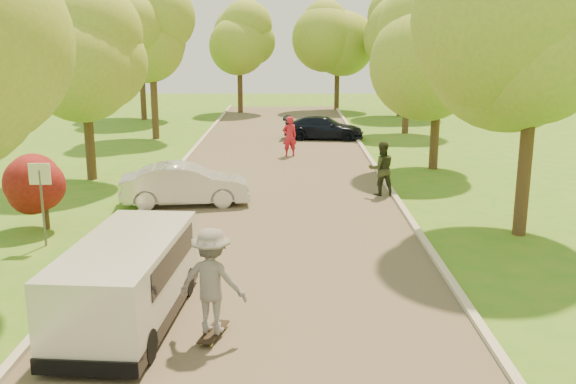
{
  "coord_description": "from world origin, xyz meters",
  "views": [
    {
      "loc": [
        0.52,
        -11.81,
        5.27
      ],
      "look_at": [
        0.48,
        4.56,
        1.3
      ],
      "focal_mm": 40.0,
      "sensor_mm": 36.0,
      "label": 1
    }
  ],
  "objects_px": {
    "minivan": "(128,280)",
    "person_striped": "(290,136)",
    "dark_sedan": "(324,128)",
    "person_olive": "(381,169)",
    "longboard": "(213,332)",
    "street_sign": "(41,187)",
    "skateboarder": "(212,281)",
    "silver_sedan": "(186,185)"
  },
  "relations": [
    {
      "from": "minivan",
      "to": "person_striped",
      "type": "relative_size",
      "value": 2.47
    },
    {
      "from": "dark_sedan",
      "to": "person_olive",
      "type": "bearing_deg",
      "value": -167.37
    },
    {
      "from": "person_striped",
      "to": "longboard",
      "type": "bearing_deg",
      "value": 69.18
    },
    {
      "from": "street_sign",
      "to": "minivan",
      "type": "distance_m",
      "value": 5.72
    },
    {
      "from": "skateboarder",
      "to": "person_striped",
      "type": "bearing_deg",
      "value": -80.96
    },
    {
      "from": "minivan",
      "to": "silver_sedan",
      "type": "xyz_separation_m",
      "value": [
        -0.32,
        8.79,
        -0.19
      ]
    },
    {
      "from": "minivan",
      "to": "person_olive",
      "type": "distance_m",
      "value": 11.8
    },
    {
      "from": "minivan",
      "to": "person_olive",
      "type": "relative_size",
      "value": 2.43
    },
    {
      "from": "longboard",
      "to": "person_olive",
      "type": "relative_size",
      "value": 0.55
    },
    {
      "from": "street_sign",
      "to": "person_olive",
      "type": "height_order",
      "value": "street_sign"
    },
    {
      "from": "longboard",
      "to": "street_sign",
      "type": "bearing_deg",
      "value": -33.15
    },
    {
      "from": "longboard",
      "to": "person_olive",
      "type": "xyz_separation_m",
      "value": [
        4.48,
        10.69,
        0.82
      ]
    },
    {
      "from": "longboard",
      "to": "person_striped",
      "type": "distance_m",
      "value": 18.07
    },
    {
      "from": "street_sign",
      "to": "person_striped",
      "type": "relative_size",
      "value": 1.2
    },
    {
      "from": "silver_sedan",
      "to": "person_olive",
      "type": "height_order",
      "value": "person_olive"
    },
    {
      "from": "street_sign",
      "to": "person_olive",
      "type": "xyz_separation_m",
      "value": [
        9.43,
        5.47,
        -0.64
      ]
    },
    {
      "from": "silver_sedan",
      "to": "longboard",
      "type": "distance_m",
      "value": 9.61
    },
    {
      "from": "dark_sedan",
      "to": "person_olive",
      "type": "xyz_separation_m",
      "value": [
        1.32,
        -12.33,
        0.32
      ]
    },
    {
      "from": "skateboarder",
      "to": "person_olive",
      "type": "relative_size",
      "value": 1.04
    },
    {
      "from": "minivan",
      "to": "longboard",
      "type": "relative_size",
      "value": 4.39
    },
    {
      "from": "street_sign",
      "to": "person_striped",
      "type": "xyz_separation_m",
      "value": [
        6.31,
        12.78,
        -0.66
      ]
    },
    {
      "from": "longboard",
      "to": "skateboarder",
      "type": "relative_size",
      "value": 0.53
    },
    {
      "from": "silver_sedan",
      "to": "longboard",
      "type": "bearing_deg",
      "value": -175.74
    },
    {
      "from": "street_sign",
      "to": "person_olive",
      "type": "bearing_deg",
      "value": 30.12
    },
    {
      "from": "skateboarder",
      "to": "person_striped",
      "type": "relative_size",
      "value": 1.06
    },
    {
      "from": "silver_sedan",
      "to": "street_sign",
      "type": "bearing_deg",
      "value": 136.85
    },
    {
      "from": "person_striped",
      "to": "person_olive",
      "type": "xyz_separation_m",
      "value": [
        3.12,
        -7.31,
        0.02
      ]
    },
    {
      "from": "street_sign",
      "to": "silver_sedan",
      "type": "height_order",
      "value": "street_sign"
    },
    {
      "from": "minivan",
      "to": "skateboarder",
      "type": "xyz_separation_m",
      "value": [
        1.65,
        -0.6,
        0.23
      ]
    },
    {
      "from": "silver_sedan",
      "to": "person_striped",
      "type": "height_order",
      "value": "person_striped"
    },
    {
      "from": "minivan",
      "to": "silver_sedan",
      "type": "relative_size",
      "value": 1.11
    },
    {
      "from": "minivan",
      "to": "silver_sedan",
      "type": "bearing_deg",
      "value": 96.16
    },
    {
      "from": "street_sign",
      "to": "person_striped",
      "type": "height_order",
      "value": "street_sign"
    },
    {
      "from": "minivan",
      "to": "street_sign",
      "type": "bearing_deg",
      "value": 129.63
    },
    {
      "from": "silver_sedan",
      "to": "longboard",
      "type": "height_order",
      "value": "silver_sedan"
    },
    {
      "from": "silver_sedan",
      "to": "person_olive",
      "type": "distance_m",
      "value": 6.58
    },
    {
      "from": "longboard",
      "to": "dark_sedan",
      "type": "bearing_deg",
      "value": -84.45
    },
    {
      "from": "street_sign",
      "to": "dark_sedan",
      "type": "relative_size",
      "value": 0.52
    },
    {
      "from": "dark_sedan",
      "to": "person_striped",
      "type": "bearing_deg",
      "value": 166.78
    },
    {
      "from": "silver_sedan",
      "to": "dark_sedan",
      "type": "xyz_separation_m",
      "value": [
        5.13,
        13.63,
        -0.06
      ]
    },
    {
      "from": "silver_sedan",
      "to": "person_olive",
      "type": "bearing_deg",
      "value": -86.19
    },
    {
      "from": "person_olive",
      "to": "silver_sedan",
      "type": "bearing_deg",
      "value": 3.8
    }
  ]
}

